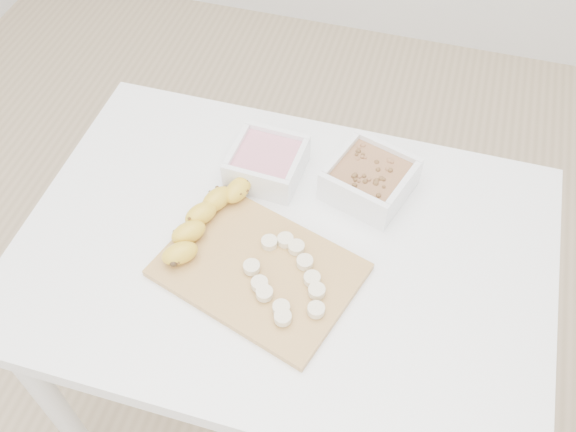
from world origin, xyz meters
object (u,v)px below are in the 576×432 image
(bowl_yogurt, at_px, (267,162))
(banana, at_px, (205,220))
(table, at_px, (284,275))
(bowl_granola, at_px, (370,179))
(cutting_board, at_px, (259,270))

(bowl_yogurt, bearing_deg, banana, -110.95)
(table, xyz_separation_m, bowl_granola, (0.12, 0.18, 0.13))
(cutting_board, xyz_separation_m, banana, (-0.12, 0.06, 0.03))
(table, xyz_separation_m, cutting_board, (-0.03, -0.06, 0.10))
(bowl_granola, height_order, banana, bowl_granola)
(bowl_yogurt, height_order, banana, bowl_yogurt)
(banana, bearing_deg, table, 30.11)
(bowl_yogurt, bearing_deg, cutting_board, -76.36)
(bowl_yogurt, bearing_deg, bowl_granola, 3.12)
(cutting_board, relative_size, banana, 1.46)
(bowl_yogurt, xyz_separation_m, bowl_granola, (0.21, 0.01, 0.00))
(bowl_granola, distance_m, banana, 0.33)
(bowl_granola, relative_size, cutting_board, 0.56)
(table, bearing_deg, banana, -178.13)
(bowl_yogurt, distance_m, cutting_board, 0.24)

